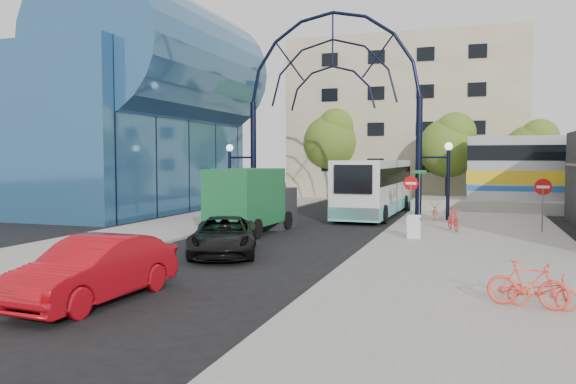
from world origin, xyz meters
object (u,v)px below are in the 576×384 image
(tree_north_b, at_px, (334,139))
(stop_sign, at_px, (411,188))
(tree_north_c, at_px, (533,149))
(city_bus, at_px, (375,186))
(black_suv, at_px, (224,236))
(red_sedan, at_px, (95,270))
(bike_far_a, at_px, (542,291))
(bike_near_b, at_px, (453,219))
(bike_far_b, at_px, (528,284))
(green_truck, at_px, (253,201))
(bike_near_a, at_px, (435,211))
(do_not_enter_sign, at_px, (543,192))
(tree_north_a, at_px, (450,144))
(sandwich_board, at_px, (414,224))
(gateway_arch, at_px, (333,72))
(street_name_sign, at_px, (420,185))

(tree_north_b, bearing_deg, stop_sign, -64.17)
(tree_north_c, relative_size, city_bus, 0.52)
(city_bus, xyz_separation_m, black_suv, (-2.75, -16.31, -1.10))
(tree_north_c, bearing_deg, red_sedan, -110.36)
(bike_far_a, bearing_deg, black_suv, 75.40)
(bike_near_b, bearing_deg, red_sedan, -133.13)
(black_suv, bearing_deg, stop_sign, 43.77)
(black_suv, height_order, bike_far_b, black_suv)
(city_bus, distance_m, green_truck, 10.99)
(bike_near_a, height_order, bike_far_b, bike_far_b)
(bike_near_a, distance_m, bike_far_b, 18.75)
(do_not_enter_sign, relative_size, green_truck, 0.40)
(black_suv, bearing_deg, bike_near_b, 27.73)
(stop_sign, relative_size, bike_near_a, 1.36)
(black_suv, xyz_separation_m, bike_far_b, (9.90, -4.88, -0.03))
(tree_north_a, distance_m, bike_far_a, 30.82)
(bike_near_b, bearing_deg, tree_north_c, 57.86)
(stop_sign, distance_m, sandwich_board, 6.20)
(green_truck, relative_size, bike_far_a, 4.06)
(stop_sign, xyz_separation_m, bike_far_a, (4.76, -16.43, -1.47))
(gateway_arch, relative_size, red_sedan, 2.82)
(sandwich_board, bearing_deg, do_not_enter_sign, 36.68)
(red_sedan, relative_size, bike_near_b, 2.64)
(red_sedan, bearing_deg, bike_near_a, 74.94)
(bike_near_b, distance_m, bike_far_a, 13.89)
(gateway_arch, height_order, street_name_sign, gateway_arch)
(green_truck, bearing_deg, bike_near_a, 46.53)
(street_name_sign, relative_size, bike_near_a, 1.52)
(tree_north_b, distance_m, tree_north_c, 16.15)
(red_sedan, relative_size, bike_near_a, 2.63)
(sandwich_board, relative_size, red_sedan, 0.20)
(black_suv, distance_m, bike_far_b, 11.03)
(black_suv, bearing_deg, tree_north_c, 44.08)
(street_name_sign, distance_m, tree_north_a, 13.59)
(black_suv, xyz_separation_m, bike_near_b, (7.73, 8.82, -0.02))
(do_not_enter_sign, relative_size, sandwich_board, 2.51)
(stop_sign, bearing_deg, bike_far_a, -73.86)
(stop_sign, bearing_deg, green_truck, -141.21)
(stop_sign, relative_size, city_bus, 0.20)
(city_bus, height_order, bike_near_a, city_bus)
(do_not_enter_sign, bearing_deg, red_sedan, -125.02)
(green_truck, bearing_deg, stop_sign, 42.07)
(sandwich_board, bearing_deg, black_suv, -138.39)
(tree_north_c, relative_size, red_sedan, 1.34)
(do_not_enter_sign, height_order, bike_near_b, do_not_enter_sign)
(bike_far_a, bearing_deg, tree_north_b, 32.18)
(tree_north_a, relative_size, green_truck, 1.13)
(do_not_enter_sign, relative_size, tree_north_c, 0.38)
(tree_north_b, bearing_deg, bike_near_a, -58.35)
(black_suv, bearing_deg, tree_north_a, 54.12)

